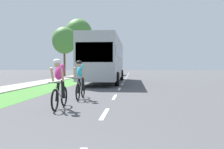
{
  "coord_description": "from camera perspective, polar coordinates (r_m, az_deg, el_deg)",
  "views": [
    {
      "loc": [
        0.81,
        -1.36,
        1.37
      ],
      "look_at": [
        -0.53,
        15.07,
        0.81
      ],
      "focal_mm": 41.96,
      "sensor_mm": 36.0,
      "label": 1
    }
  ],
  "objects": [
    {
      "name": "ground_plane",
      "position": [
        21.42,
        2.48,
        -1.74
      ],
      "size": [
        120.0,
        120.0,
        0.0
      ],
      "primitive_type": "plane",
      "color": "#4C4C4F"
    },
    {
      "name": "sidewalk_concrete",
      "position": [
        22.65,
        -14.46,
        -1.58
      ],
      "size": [
        1.95,
        70.0,
        0.1
      ],
      "primitive_type": "cube",
      "color": "#9E998E",
      "rests_on": "ground_plane"
    },
    {
      "name": "street_tree_near",
      "position": [
        32.59,
        -10.34,
        7.3
      ],
      "size": [
        2.97,
        2.97,
        6.09
      ],
      "color": "brown",
      "rests_on": "ground_plane"
    },
    {
      "name": "cyclist_trailing",
      "position": [
        10.75,
        -6.91,
        -1.06
      ],
      "size": [
        0.42,
        1.72,
        1.58
      ],
      "color": "black",
      "rests_on": "ground_plane"
    },
    {
      "name": "lane_markings_center",
      "position": [
        25.41,
        2.82,
        -1.15
      ],
      "size": [
        0.12,
        53.8,
        0.01
      ],
      "color": "white",
      "rests_on": "ground_plane"
    },
    {
      "name": "street_tree_far",
      "position": [
        39.81,
        -7.31,
        8.73
      ],
      "size": [
        4.11,
        4.11,
        8.37
      ],
      "color": "brown",
      "rests_on": "ground_plane"
    },
    {
      "name": "grass_verge",
      "position": [
        22.05,
        -9.3,
        -1.65
      ],
      "size": [
        2.25,
        70.0,
        0.01
      ],
      "primitive_type": "cube",
      "color": "#478438",
      "rests_on": "ground_plane"
    },
    {
      "name": "bus_silver",
      "position": [
        21.37,
        -1.61,
        3.57
      ],
      "size": [
        2.78,
        11.6,
        3.48
      ],
      "color": "#A5A8AD",
      "rests_on": "ground_plane"
    },
    {
      "name": "cyclist_lead",
      "position": [
        8.45,
        -11.4,
        -1.89
      ],
      "size": [
        0.42,
        1.72,
        1.58
      ],
      "color": "black",
      "rests_on": "ground_plane"
    },
    {
      "name": "sedan_black",
      "position": [
        37.25,
        0.85,
        1.01
      ],
      "size": [
        1.98,
        4.3,
        1.52
      ],
      "color": "black",
      "rests_on": "ground_plane"
    }
  ]
}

